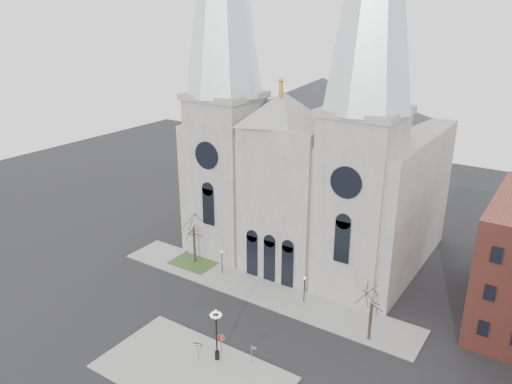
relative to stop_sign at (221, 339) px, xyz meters
The scene contains 13 objects.
ground 4.10m from the stop_sign, 161.51° to the left, with size 160.00×160.00×0.00m, color black.
sidewalk_near 4.17m from the stop_sign, 98.32° to the right, with size 18.00×10.00×0.14m, color gray.
sidewalk_far 12.80m from the stop_sign, 106.27° to the left, with size 40.00×6.00×0.14m, color gray.
grass_patch 19.71m from the stop_sign, 137.82° to the left, with size 6.00×5.00×0.18m, color #364E21.
cathedral 29.56m from the stop_sign, 98.41° to the left, with size 33.00×26.66×54.00m.
tree_left 20.03m from the stop_sign, 137.82° to the left, with size 3.20×3.20×7.50m.
tree_right 15.58m from the stop_sign, 41.69° to the left, with size 3.20×3.20×6.00m.
ped_lamp_left 15.90m from the stop_sign, 126.99° to the left, with size 0.32×0.32×3.26m.
ped_lamp_right 12.94m from the stop_sign, 79.10° to the left, with size 0.32×0.32×3.26m.
stop_sign is the anchor object (origin of this frame).
globe_lamp 2.26m from the stop_sign, 75.40° to the right, with size 1.40×1.40×5.58m.
one_way_sign 2.48m from the stop_sign, 119.26° to the right, with size 0.84×0.36×2.03m.
street_name_sign 3.43m from the stop_sign, ahead, with size 0.61×0.18×1.94m.
Camera 1 is at (29.25, -33.65, 32.27)m, focal length 35.00 mm.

